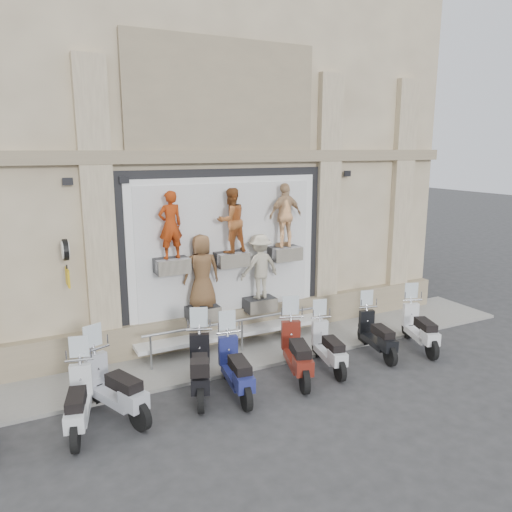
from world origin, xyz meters
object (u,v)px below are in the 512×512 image
(scooter_b, at_px, (78,390))
(scooter_h, at_px, (377,326))
(scooter_e, at_px, (236,357))
(scooter_c, at_px, (114,375))
(scooter_d, at_px, (200,356))
(scooter_i, at_px, (421,319))
(scooter_g, at_px, (329,338))
(scooter_f, at_px, (297,341))
(guard_rail, at_px, (242,337))
(clock_sign_bracket, at_px, (66,256))

(scooter_b, distance_m, scooter_h, 7.08)
(scooter_b, distance_m, scooter_e, 3.12)
(scooter_e, bearing_deg, scooter_h, 12.06)
(scooter_c, distance_m, scooter_d, 1.76)
(scooter_e, bearing_deg, scooter_i, 9.31)
(scooter_c, height_order, scooter_g, scooter_c)
(scooter_c, relative_size, scooter_f, 0.99)
(scooter_e, height_order, scooter_i, scooter_e)
(scooter_f, relative_size, scooter_i, 1.08)
(guard_rail, bearing_deg, scooter_d, -138.74)
(clock_sign_bracket, xyz_separation_m, scooter_f, (4.44, -2.17, -1.95))
(scooter_i, bearing_deg, scooter_g, -161.91)
(scooter_d, xyz_separation_m, scooter_i, (5.88, -0.26, -0.05))
(scooter_h, bearing_deg, guard_rail, 164.31)
(scooter_e, xyz_separation_m, scooter_g, (2.44, 0.14, -0.06))
(scooter_b, relative_size, scooter_e, 0.97)
(clock_sign_bracket, distance_m, scooter_g, 6.10)
(guard_rail, relative_size, scooter_b, 2.62)
(scooter_f, bearing_deg, scooter_c, -163.46)
(clock_sign_bracket, xyz_separation_m, scooter_i, (8.13, -2.18, -2.02))
(guard_rail, height_order, scooter_f, scooter_f)
(scooter_d, bearing_deg, scooter_f, 13.90)
(scooter_f, xyz_separation_m, scooter_g, (0.90, 0.06, -0.10))
(scooter_f, relative_size, scooter_h, 1.13)
(scooter_b, xyz_separation_m, scooter_g, (5.55, 0.09, -0.03))
(clock_sign_bracket, relative_size, scooter_f, 0.49)
(scooter_h, bearing_deg, scooter_d, -169.35)
(guard_rail, xyz_separation_m, scooter_f, (0.54, -1.70, 0.38))
(scooter_d, xyz_separation_m, scooter_h, (4.63, -0.09, -0.09))
(guard_rail, height_order, scooter_e, scooter_e)
(scooter_g, bearing_deg, guard_rail, 143.96)
(scooter_b, relative_size, scooter_f, 0.92)
(clock_sign_bracket, height_order, scooter_h, clock_sign_bracket)
(scooter_d, distance_m, scooter_h, 4.63)
(scooter_b, bearing_deg, scooter_d, 20.18)
(scooter_i, bearing_deg, scooter_h, -168.26)
(scooter_b, height_order, scooter_h, scooter_b)
(clock_sign_bracket, distance_m, scooter_d, 3.55)
(scooter_f, bearing_deg, scooter_g, 22.42)
(scooter_b, relative_size, scooter_c, 0.93)
(scooter_c, distance_m, scooter_h, 6.38)
(scooter_b, height_order, scooter_i, scooter_i)
(guard_rail, relative_size, clock_sign_bracket, 4.96)
(scooter_b, relative_size, scooter_h, 1.04)
(scooter_b, distance_m, scooter_i, 8.33)
(guard_rail, bearing_deg, scooter_f, -72.23)
(scooter_d, xyz_separation_m, scooter_f, (2.20, -0.25, 0.01))
(clock_sign_bracket, bearing_deg, guard_rail, -6.84)
(scooter_i, bearing_deg, scooter_c, -161.55)
(scooter_b, height_order, scooter_f, scooter_f)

